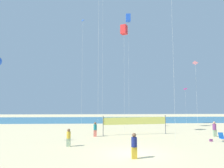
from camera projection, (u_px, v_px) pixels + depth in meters
ground_plane at (134, 154)px, 15.60m from camera, size 120.00×120.00×0.00m
ocean_band at (113, 120)px, 49.55m from camera, size 120.00×20.00×0.01m
beachgoer_teal_shirt at (95, 129)px, 23.93m from camera, size 0.39×0.39×1.70m
beachgoer_plum_shirt at (214, 129)px, 23.80m from camera, size 0.41×0.41×1.78m
beachgoer_mustard_shirt at (69, 137)px, 18.37m from camera, size 0.37×0.37×1.60m
beachgoer_navy_shirt at (134, 145)px, 14.31m from camera, size 0.41×0.41×1.79m
folding_beach_chair at (222, 137)px, 20.82m from camera, size 0.52×0.65×0.89m
volleyball_net at (135, 122)px, 25.42m from camera, size 8.18×1.28×2.40m
beach_handbag at (211, 140)px, 20.75m from camera, size 0.30×0.15×0.24m
kite_blue_diamond at (83, 23)px, 31.57m from camera, size 0.73×0.73×17.15m
kite_pink_diamond at (195, 64)px, 26.53m from camera, size 0.78×0.77×9.49m
kite_red_box at (124, 30)px, 27.14m from camera, size 1.05×1.05×14.43m
kite_magenta_diamond at (185, 89)px, 35.94m from camera, size 0.73×0.73×6.76m
kite_blue_box at (128, 18)px, 36.61m from camera, size 0.86×0.86×20.07m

